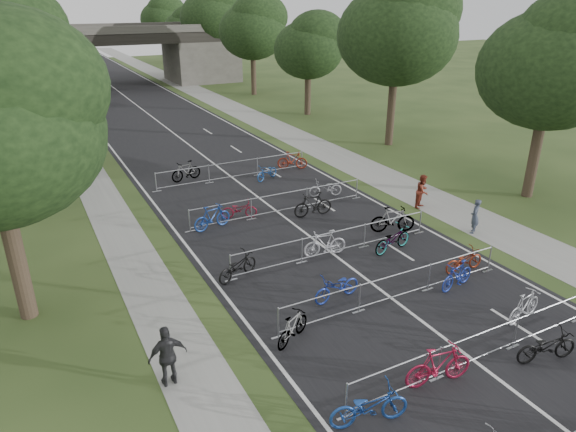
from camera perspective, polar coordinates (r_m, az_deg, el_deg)
name	(u,v)px	position (r m, az deg, el deg)	size (l,w,h in m)	color
road	(141,108)	(53.02, -16.05, 11.44)	(11.00, 140.00, 0.01)	black
sidewalk_right	(218,101)	(55.18, -7.77, 12.53)	(3.00, 140.00, 0.01)	gray
sidewalk_left	(58,116)	(52.05, -24.20, 10.12)	(2.00, 140.00, 0.01)	gray
lane_markings	(141,108)	(53.02, -16.05, 11.43)	(0.12, 140.00, 0.00)	silver
overpass_bridge	(108,56)	(67.15, -19.35, 16.40)	(31.00, 8.00, 7.05)	#47443F
tree_right_0	(555,64)	(29.26, 27.54, 14.78)	(7.17, 7.17, 10.93)	#33261C
tree_right_1	(399,30)	(37.44, 12.27, 19.53)	(8.18, 8.18, 12.47)	#33261C
tree_right_2	(310,47)	(47.45, 2.44, 18.27)	(6.16, 6.16, 9.39)	#33261C
tree_right_3	(254,28)	(58.07, -3.85, 20.08)	(7.17, 7.17, 10.93)	#33261C
tree_right_4	(214,16)	(69.15, -8.24, 21.18)	(8.18, 8.18, 12.47)	#33261C
tree_right_5	(186,28)	(80.59, -11.28, 19.83)	(6.16, 6.16, 9.39)	#33261C
tree_right_6	(163,18)	(92.08, -13.69, 20.60)	(7.17, 7.17, 10.93)	#33261C
barrier_row_2	(479,347)	(16.31, 20.44, -13.52)	(9.70, 0.08, 1.10)	#A4A7AC
barrier_row_3	(396,287)	(18.52, 11.86, -7.75)	(9.70, 0.08, 1.10)	#A4A7AC
barrier_row_4	(334,243)	(21.33, 5.15, -2.99)	(9.70, 0.08, 1.10)	#A4A7AC
barrier_row_5	(280,203)	(25.30, -0.94, 1.40)	(9.70, 0.08, 1.10)	#A4A7AC
barrier_row_6	(234,170)	(30.47, -6.06, 5.08)	(9.70, 0.08, 1.10)	#A4A7AC
bike_8	(369,406)	(13.71, 8.99, -20.16)	(0.73, 2.08, 1.09)	navy
bike_9	(439,366)	(15.18, 16.40, -15.67)	(0.58, 2.04, 1.23)	maroon
bike_10	(547,346)	(17.20, 26.79, -12.79)	(0.68, 1.94, 1.02)	black
bike_11	(524,306)	(18.82, 24.79, -9.10)	(0.50, 1.76, 1.06)	#AAACB2
bike_12	(293,328)	(16.20, 0.52, -12.32)	(0.47, 1.66, 1.00)	#A4A7AC
bike_13	(337,287)	(18.29, 5.48, -7.88)	(0.67, 1.92, 1.01)	navy
bike_14	(457,275)	(19.88, 18.28, -6.28)	(0.50, 1.76, 1.05)	navy
bike_15	(464,260)	(21.18, 18.96, -4.69)	(0.62, 1.78, 0.94)	maroon
bike_16	(237,267)	(19.63, -5.64, -5.61)	(0.66, 1.90, 1.00)	black
bike_17	(325,244)	(21.20, 4.12, -3.08)	(0.53, 1.87, 1.12)	#ADAEB5
bike_18	(392,239)	(22.00, 11.53, -2.56)	(0.72, 2.07, 1.09)	#A4A7AC
bike_19	(393,220)	(23.74, 11.56, -0.41)	(0.58, 2.05, 1.23)	#A4A7AC
bike_20	(212,217)	(23.86, -8.43, -0.15)	(0.55, 1.93, 1.16)	navy
bike_21	(239,209)	(24.95, -5.42, 0.73)	(0.59, 1.70, 0.89)	maroon
bike_22	(313,205)	(25.02, 2.80, 1.27)	(0.57, 2.02, 1.21)	black
bike_23	(325,188)	(27.65, 4.19, 3.10)	(0.63, 1.81, 0.95)	#94949B
bike_25	(186,171)	(30.63, -11.26, 4.91)	(0.54, 1.91, 1.15)	#A4A7AC
bike_26	(267,172)	(30.26, -2.33, 4.89)	(0.61, 1.74, 0.92)	#1D4E9F
bike_27	(292,160)	(32.15, 0.48, 6.20)	(0.53, 1.87, 1.12)	maroon
pedestrian_a	(475,216)	(24.62, 20.05, -0.04)	(0.59, 0.39, 1.61)	#333A4D
pedestrian_b	(423,191)	(26.86, 14.73, 2.66)	(0.84, 0.66, 1.73)	maroon
pedestrian_c	(168,356)	(14.78, -13.20, -14.93)	(1.08, 0.45, 1.85)	#262628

